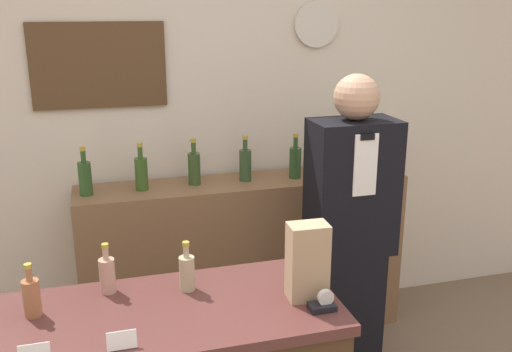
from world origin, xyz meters
TOP-DOWN VIEW (x-y plane):
  - back_wall at (-0.00, 2.00)m, footprint 5.20×0.09m
  - back_shelf at (0.24, 1.76)m, footprint 1.92×0.37m
  - shopkeeper at (0.62, 1.12)m, footprint 0.42×0.26m
  - potted_plant at (1.06, 1.77)m, footprint 0.23×0.23m
  - paper_bag at (0.12, 0.41)m, footprint 0.14×0.10m
  - tape_dispenser at (0.14, 0.32)m, footprint 0.09×0.06m
  - price_card_right at (-0.53, 0.27)m, footprint 0.09×0.02m
  - counter_bottle_0 at (-0.81, 0.55)m, footprint 0.06×0.06m
  - counter_bottle_1 at (-0.56, 0.65)m, footprint 0.06×0.06m
  - counter_bottle_2 at (-0.28, 0.59)m, footprint 0.06×0.06m
  - shelf_bottle_0 at (-0.64, 1.74)m, footprint 0.07×0.07m
  - shelf_bottle_1 at (-0.34, 1.75)m, footprint 0.07×0.07m
  - shelf_bottle_2 at (-0.04, 1.77)m, footprint 0.07×0.07m
  - shelf_bottle_3 at (0.25, 1.76)m, footprint 0.07×0.07m
  - shelf_bottle_4 at (0.55, 1.74)m, footprint 0.07×0.07m
  - shelf_bottle_5 at (0.84, 1.74)m, footprint 0.07×0.07m

SIDE VIEW (x-z plane):
  - back_shelf at x=0.24m, z-range 0.00..0.98m
  - shopkeeper at x=0.62m, z-range 0.00..1.65m
  - tape_dispenser at x=0.14m, z-range 0.94..1.01m
  - price_card_right at x=-0.53m, z-range 0.95..1.01m
  - counter_bottle_0 at x=-0.81m, z-range 0.93..1.12m
  - counter_bottle_1 at x=-0.56m, z-range 0.93..1.12m
  - counter_bottle_2 at x=-0.28m, z-range 0.93..1.12m
  - shelf_bottle_0 at x=-0.64m, z-range 0.94..1.21m
  - shelf_bottle_1 at x=-0.34m, z-range 0.94..1.21m
  - shelf_bottle_2 at x=-0.04m, z-range 0.94..1.21m
  - shelf_bottle_3 at x=0.25m, z-range 0.94..1.21m
  - shelf_bottle_4 at x=0.55m, z-range 0.94..1.21m
  - shelf_bottle_5 at x=0.84m, z-range 0.94..1.21m
  - paper_bag at x=0.12m, z-range 0.95..1.23m
  - potted_plant at x=1.06m, z-range 1.00..1.32m
  - back_wall at x=0.00m, z-range 0.00..2.70m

